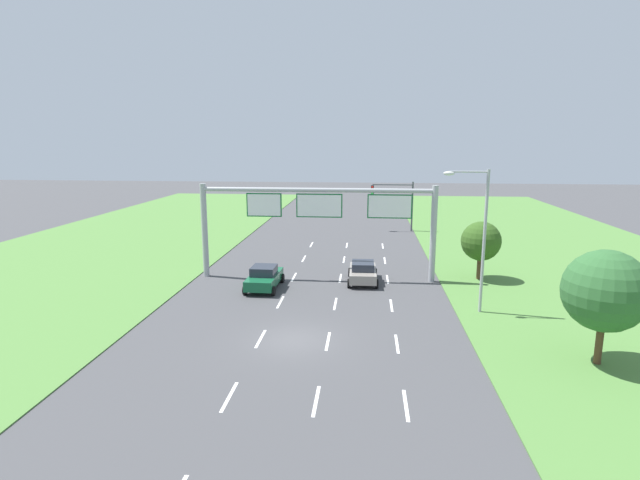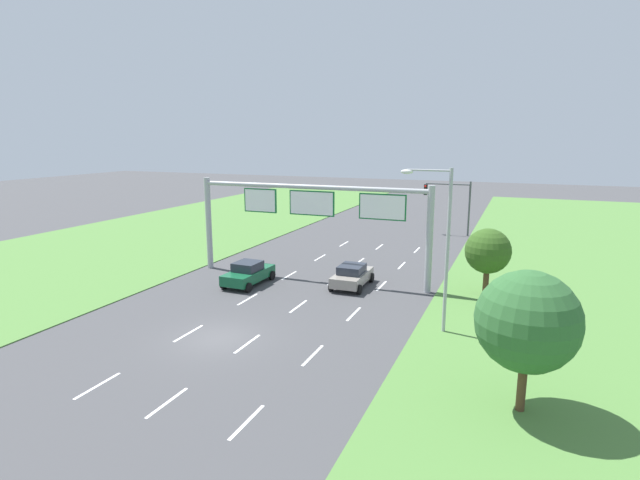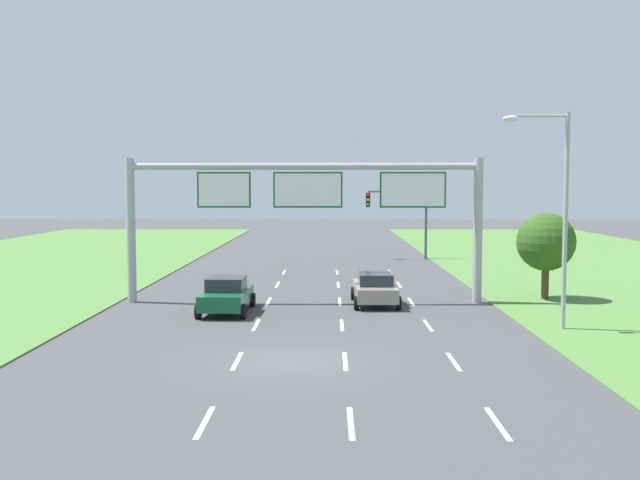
# 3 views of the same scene
# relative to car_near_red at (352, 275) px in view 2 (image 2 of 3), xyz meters

# --- Properties ---
(ground_plane) EXTENTS (200.00, 200.00, 0.00)m
(ground_plane) POSITION_rel_car_near_red_xyz_m (-3.42, -11.09, -0.77)
(ground_plane) COLOR #424244
(grass_verge_left) EXTENTS (24.00, 120.00, 0.06)m
(grass_verge_left) POSITION_rel_car_near_red_xyz_m (-24.42, -1.09, -0.74)
(grass_verge_left) COLOR #4C7A38
(grass_verge_left) RESTS_ON ground_plane
(lane_dashes_inner_left) EXTENTS (0.14, 44.40, 0.01)m
(lane_dashes_inner_left) POSITION_rel_car_near_red_xyz_m (-5.17, -8.09, -0.77)
(lane_dashes_inner_left) COLOR white
(lane_dashes_inner_left) RESTS_ON ground_plane
(lane_dashes_inner_right) EXTENTS (0.14, 44.40, 0.01)m
(lane_dashes_inner_right) POSITION_rel_car_near_red_xyz_m (-1.67, -8.09, -0.77)
(lane_dashes_inner_right) COLOR white
(lane_dashes_inner_right) RESTS_ON ground_plane
(lane_dashes_slip) EXTENTS (0.14, 44.40, 0.01)m
(lane_dashes_slip) POSITION_rel_car_near_red_xyz_m (1.83, -8.09, -0.77)
(lane_dashes_slip) COLOR white
(lane_dashes_slip) RESTS_ON ground_plane
(car_near_red) EXTENTS (2.20, 4.14, 1.53)m
(car_near_red) POSITION_rel_car_near_red_xyz_m (0.00, 0.00, 0.00)
(car_near_red) COLOR gray
(car_near_red) RESTS_ON ground_plane
(car_lead_silver) EXTENTS (2.22, 4.33, 1.60)m
(car_lead_silver) POSITION_rel_car_near_red_xyz_m (-6.79, -2.20, 0.02)
(car_lead_silver) COLOR #145633
(car_lead_silver) RESTS_ON ground_plane
(sign_gantry) EXTENTS (17.24, 0.44, 7.00)m
(sign_gantry) POSITION_rel_car_near_red_xyz_m (-3.16, 0.61, 4.17)
(sign_gantry) COLOR #9EA0A5
(sign_gantry) RESTS_ON ground_plane
(traffic_light_mast) EXTENTS (4.76, 0.49, 5.60)m
(traffic_light_mast) POSITION_rel_car_near_red_xyz_m (3.38, 21.52, 3.09)
(traffic_light_mast) COLOR #47494F
(traffic_light_mast) RESTS_ON ground_plane
(street_lamp) EXTENTS (2.61, 0.32, 8.50)m
(street_lamp) POSITION_rel_car_near_red_xyz_m (6.63, -5.93, 4.30)
(street_lamp) COLOR #9EA0A5
(street_lamp) RESTS_ON ground_plane
(roadside_tree_near) EXTENTS (3.70, 3.70, 5.36)m
(roadside_tree_near) POSITION_rel_car_near_red_xyz_m (10.82, -12.65, 2.73)
(roadside_tree_near) COLOR #513823
(roadside_tree_near) RESTS_ON ground_plane
(roadside_tree_mid) EXTENTS (2.87, 2.87, 4.34)m
(roadside_tree_mid) POSITION_rel_car_near_red_xyz_m (8.54, 1.48, 2.11)
(roadside_tree_mid) COLOR #513823
(roadside_tree_mid) RESTS_ON ground_plane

